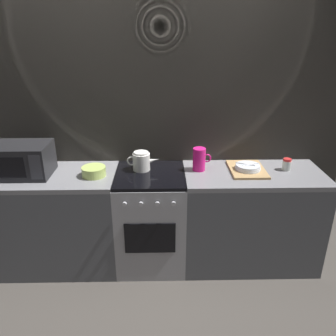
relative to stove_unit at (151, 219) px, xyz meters
name	(u,v)px	position (x,y,z in m)	size (l,w,h in m)	color
ground_plane	(152,259)	(0.00, 0.00, -0.45)	(8.00, 8.00, 0.00)	#47423D
back_wall	(150,129)	(0.00, 0.32, 0.75)	(3.60, 0.05, 2.40)	#A39989
counter_left	(51,220)	(-0.90, 0.00, 0.00)	(1.20, 0.60, 0.90)	#515459
stove_unit	(151,219)	(0.00, 0.00, 0.00)	(0.60, 0.63, 0.90)	#9E9EA3
counter_right	(250,218)	(0.90, 0.00, 0.00)	(1.20, 0.60, 0.90)	#515459
microwave	(23,160)	(-1.06, 0.00, 0.59)	(0.46, 0.35, 0.27)	black
kettle	(141,161)	(-0.07, 0.09, 0.53)	(0.28, 0.15, 0.17)	white
mixing_bowl	(94,171)	(-0.47, -0.03, 0.49)	(0.20, 0.20, 0.08)	#B7D166
pitcher	(199,159)	(0.43, 0.07, 0.55)	(0.16, 0.11, 0.20)	#E5197A
dish_pile	(247,168)	(0.85, 0.04, 0.47)	(0.30, 0.40, 0.07)	tan
spice_jar	(287,164)	(1.19, 0.06, 0.50)	(0.08, 0.08, 0.10)	silver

